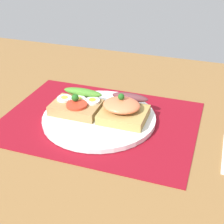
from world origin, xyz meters
The scene contains 5 objects.
ground_plane centered at (0.00, 0.00, -1.60)cm, with size 120.00×90.00×3.20cm, color brown.
placemat centered at (0.00, 0.00, 0.15)cm, with size 42.47×31.49×0.30cm, color maroon.
plate centered at (0.00, 0.00, 0.84)cm, with size 24.89×24.89×1.08cm, color white.
sandwich_egg_tomato centered at (-5.42, 0.42, 2.95)cm, with size 10.68×9.11×4.32cm.
sandwich_salmon centered at (5.23, 1.09, 3.41)cm, with size 9.84×10.24×5.64cm.
Camera 1 is at (22.80, -57.27, 37.82)cm, focal length 52.25 mm.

